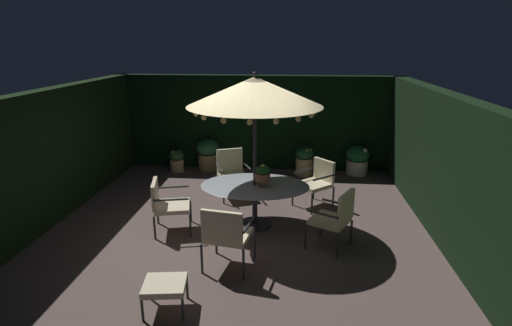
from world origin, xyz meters
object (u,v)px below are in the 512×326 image
patio_umbrella (255,92)px  patio_chair_north (336,216)px  patio_dining_table (255,191)px  patio_chair_southeast (166,202)px  patio_chair_south (226,233)px  centerpiece_planter (263,174)px  potted_plant_front_corner (208,153)px  potted_plant_left_near (177,160)px  patio_chair_east (232,170)px  ottoman_footrest (165,286)px  potted_plant_back_center (304,161)px  potted_plant_right_far (357,159)px  patio_chair_northeast (317,180)px

patio_umbrella → patio_chair_north: 2.33m
patio_dining_table → patio_umbrella: (0.00, 0.00, 1.70)m
patio_chair_southeast → patio_chair_south: bearing=-43.1°
centerpiece_planter → potted_plant_front_corner: bearing=117.2°
patio_chair_north → patio_chair_southeast: patio_chair_north is taller
patio_umbrella → patio_dining_table: bearing=-156.2°
potted_plant_left_near → patio_umbrella: bearing=-52.2°
patio_chair_south → patio_chair_north: bearing=25.6°
patio_chair_north → patio_chair_east: (-1.92, 2.11, -0.01)m
patio_chair_southeast → ottoman_footrest: bearing=-73.5°
patio_dining_table → patio_chair_south: patio_chair_south is taller
ottoman_footrest → potted_plant_left_near: bearing=104.6°
patio_dining_table → potted_plant_back_center: patio_dining_table is taller
patio_umbrella → potted_plant_left_near: patio_umbrella is taller
centerpiece_planter → potted_plant_back_center: (0.78, 2.93, -0.61)m
ottoman_footrest → potted_plant_right_far: potted_plant_right_far is taller
centerpiece_planter → potted_plant_left_near: centerpiece_planter is taller
centerpiece_planter → ottoman_footrest: bearing=-112.5°
patio_dining_table → potted_plant_left_near: 3.65m
centerpiece_planter → potted_plant_right_far: (2.06, 3.11, -0.60)m
potted_plant_right_far → potted_plant_left_near: bearing=-177.7°
patio_chair_northeast → patio_umbrella: bearing=-138.3°
patio_chair_east → potted_plant_front_corner: bearing=116.9°
potted_plant_back_center → patio_dining_table: bearing=-107.7°
patio_dining_table → patio_chair_northeast: size_ratio=2.07×
patio_chair_north → patio_chair_east: bearing=132.3°
potted_plant_left_near → centerpiece_planter: bearing=-51.1°
patio_chair_north → potted_plant_front_corner: (-2.79, 3.82, -0.14)m
patio_chair_south → ottoman_footrest: patio_chair_south is taller
patio_chair_east → patio_dining_table: bearing=-66.2°
centerpiece_planter → patio_chair_southeast: centerpiece_planter is taller
patio_chair_northeast → patio_dining_table: bearing=-138.3°
centerpiece_planter → patio_chair_northeast: size_ratio=0.43×
patio_chair_northeast → patio_chair_southeast: (-2.58, -1.35, -0.01)m
patio_umbrella → centerpiece_planter: (0.14, -0.06, -1.36)m
patio_chair_northeast → patio_chair_south: bearing=-119.0°
patio_chair_northeast → potted_plant_front_corner: (-2.60, 2.09, -0.11)m
patio_chair_north → ottoman_footrest: patio_chair_north is taller
patio_dining_table → ottoman_footrest: bearing=-109.1°
patio_dining_table → potted_plant_back_center: 3.02m
potted_plant_back_center → potted_plant_front_corner: 2.41m
patio_chair_southeast → potted_plant_right_far: bearing=42.9°
patio_chair_south → potted_plant_left_near: size_ratio=1.81×
centerpiece_planter → patio_chair_east: size_ratio=0.40×
patio_chair_northeast → potted_plant_right_far: 2.32m
patio_chair_southeast → ottoman_footrest: size_ratio=1.62×
patio_chair_east → patio_umbrella: bearing=-66.2°
patio_dining_table → potted_plant_front_corner: (-1.48, 3.09, -0.22)m
patio_umbrella → potted_plant_back_center: size_ratio=3.88×
patio_chair_east → potted_plant_back_center: (1.53, 1.49, -0.18)m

